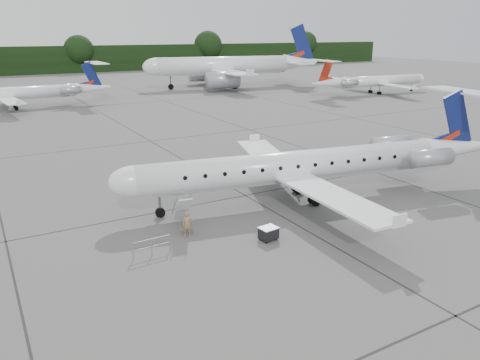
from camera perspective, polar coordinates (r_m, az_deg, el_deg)
ground at (r=34.41m, az=12.86°, el=-3.37°), size 320.00×320.00×0.00m
treeline at (r=155.17m, az=-22.19°, el=13.40°), size 260.00×4.00×8.00m
main_regional_jet at (r=34.19m, az=6.62°, el=3.49°), size 32.88×26.23×7.57m
airstair at (r=30.05m, az=-7.08°, el=-3.75°), size 1.28×2.56×2.37m
passenger at (r=28.95m, az=-6.45°, el=-5.39°), size 0.70×0.62×1.62m
safety_railing at (r=27.01m, az=-10.73°, el=-8.07°), size 2.20×0.16×1.00m
baggage_cart at (r=28.49m, az=3.49°, el=-6.50°), size 1.12×0.95×0.88m
bg_narrowbody at (r=107.21m, az=-2.08°, el=14.81°), size 42.41×33.95×13.63m
bg_regional_left at (r=84.98m, az=-26.64°, el=10.07°), size 27.52×19.99×7.15m
bg_regional_right at (r=100.75m, az=16.69°, el=12.07°), size 28.22×21.03×7.13m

